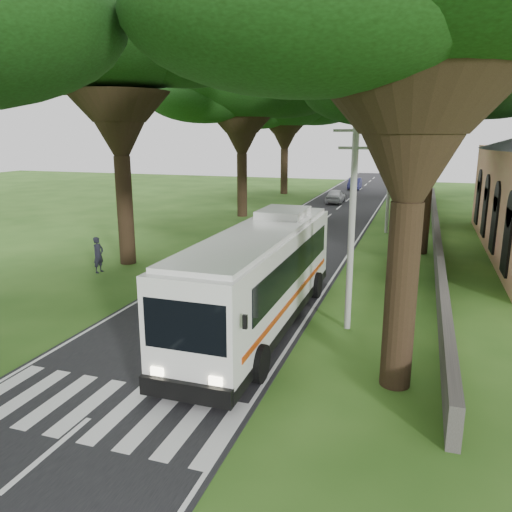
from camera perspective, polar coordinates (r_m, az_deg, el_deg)
ground at (r=16.24m, az=-13.17°, el=-13.28°), size 140.00×140.00×0.00m
road at (r=38.71m, az=6.37°, el=2.89°), size 8.00×120.00×0.04m
crosswalk at (r=14.79m, az=-17.35°, el=-16.42°), size 8.00×3.00×0.01m
property_wall at (r=36.83m, az=19.89°, el=2.52°), size 0.35×50.00×1.20m
pole_near at (r=18.61m, az=10.91°, el=3.93°), size 1.60×0.24×8.00m
pole_mid at (r=38.39m, az=15.01°, el=8.71°), size 1.60×0.24×8.00m
pole_far at (r=58.32m, az=16.33°, el=10.22°), size 1.60×0.24×8.00m
tree_l_mida at (r=29.36m, az=-15.93°, el=23.28°), size 14.26×14.26×15.54m
tree_l_midb at (r=45.07m, az=-1.67°, el=18.78°), size 13.86×13.86×14.27m
tree_l_far at (r=62.49m, az=3.35°, el=17.23°), size 14.76×14.76×14.26m
tree_r_mida at (r=32.36m, az=19.67°, el=18.93°), size 13.20×13.20×13.55m
tree_r_midb at (r=50.49m, az=19.00°, el=19.31°), size 13.71×13.71×15.83m
tree_r_far at (r=68.43m, az=19.86°, el=17.75°), size 14.44×14.44×16.12m
coach_bus at (r=19.05m, az=0.57°, el=-2.15°), size 3.07×12.94×3.82m
distant_car_a at (r=54.58m, az=9.09°, el=6.79°), size 1.80×4.38×1.49m
distant_car_b at (r=68.89m, az=11.22°, el=8.13°), size 1.66×4.48×1.46m
pedestrian at (r=28.03m, az=-17.58°, el=0.13°), size 0.51×0.74×1.95m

